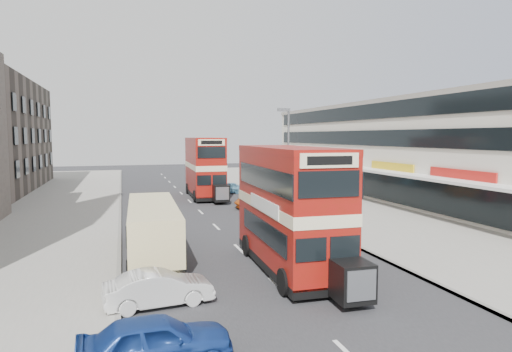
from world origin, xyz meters
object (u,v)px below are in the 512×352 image
object	(u,v)px
pedestrian_near	(340,208)
pedestrian_far	(268,183)
coach	(153,227)
car_left_near	(156,341)
bus_second	(205,167)
car_left_front	(159,288)
street_lamp	(287,151)
bus_main	(290,208)
car_right_b	(263,200)
car_right_a	(273,207)
cyclist	(262,202)
car_right_c	(227,188)

from	to	relation	value
pedestrian_near	pedestrian_far	size ratio (longest dim) A/B	0.93
coach	car_left_near	distance (m)	11.03
bus_second	car_left_front	xyz separation A→B (m)	(-6.57, -27.12, -2.33)
street_lamp	bus_main	xyz separation A→B (m)	(-5.27, -14.12, -1.98)
car_left_near	pedestrian_near	size ratio (longest dim) A/B	2.46
car_left_near	car_left_front	bearing A→B (deg)	-8.91
car_right_b	pedestrian_far	world-z (taller)	pedestrian_far
bus_second	car_right_a	distance (m)	12.02
car_right_a	car_right_b	size ratio (longest dim) A/B	0.93
street_lamp	cyclist	size ratio (longest dim) A/B	3.88
bus_second	pedestrian_near	world-z (taller)	bus_second
car_left_front	car_right_a	xyz separation A→B (m)	(9.73, 15.75, 0.03)
street_lamp	cyclist	world-z (taller)	street_lamp
car_right_a	pedestrian_far	size ratio (longest dim) A/B	2.60
bus_second	coach	distance (m)	21.35
coach	pedestrian_far	bearing A→B (deg)	60.09
car_left_front	car_right_a	world-z (taller)	car_right_a
street_lamp	cyclist	bearing A→B (deg)	139.57
street_lamp	car_left_near	size ratio (longest dim) A/B	2.04
car_left_front	pedestrian_near	bearing A→B (deg)	-54.16
bus_main	car_left_near	xyz separation A→B (m)	(-6.36, -6.83, -2.12)
bus_second	pedestrian_far	world-z (taller)	bus_second
bus_second	car_right_a	bearing A→B (deg)	107.42
street_lamp	bus_second	world-z (taller)	street_lamp
car_left_front	bus_main	bearing A→B (deg)	-72.60
car_right_b	car_left_near	bearing A→B (deg)	-30.39
street_lamp	bus_second	distance (m)	11.51
car_right_b	pedestrian_near	bearing A→B (deg)	20.34
car_right_a	pedestrian_far	distance (m)	13.16
street_lamp	pedestrian_far	distance (m)	12.40
bus_main	car_left_near	distance (m)	9.57
bus_main	car_right_c	size ratio (longest dim) A/B	2.81
bus_second	bus_main	bearing A→B (deg)	90.45
bus_main	pedestrian_far	world-z (taller)	bus_main
pedestrian_far	street_lamp	bearing A→B (deg)	-122.49
coach	pedestrian_far	size ratio (longest dim) A/B	5.27
bus_second	coach	xyz separation A→B (m)	(-6.31, -20.33, -1.53)
car_left_near	bus_main	bearing A→B (deg)	-46.47
pedestrian_near	street_lamp	bearing A→B (deg)	-84.15
coach	car_left_front	world-z (taller)	coach
car_right_a	car_right_b	world-z (taller)	car_right_b
street_lamp	bus_main	distance (m)	15.20
bus_main	coach	world-z (taller)	bus_main
car_left_near	car_left_front	distance (m)	4.22
bus_main	car_right_a	world-z (taller)	bus_main
bus_main	cyclist	xyz separation A→B (m)	(3.63, 15.52, -2.11)
cyclist	car_right_a	bearing A→B (deg)	-80.25
car_left_front	car_right_a	distance (m)	18.51
car_right_b	car_right_c	bearing A→B (deg)	178.20
street_lamp	car_right_a	xyz separation A→B (m)	(-1.50, -1.00, -4.12)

